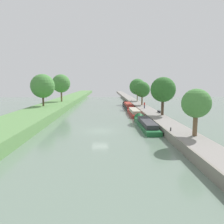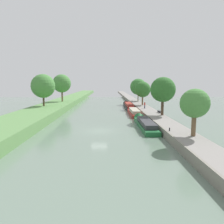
% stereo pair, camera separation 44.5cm
% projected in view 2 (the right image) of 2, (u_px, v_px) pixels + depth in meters
% --- Properties ---
extents(ground_plane, '(160.00, 160.00, 0.00)m').
position_uv_depth(ground_plane, '(99.00, 131.00, 33.82)').
color(ground_plane, slate).
extents(left_grassy_bank, '(8.38, 260.00, 1.67)m').
position_uv_depth(left_grassy_bank, '(12.00, 126.00, 33.45)').
color(left_grassy_bank, '#5B894C').
rests_on(left_grassy_bank, ground_plane).
extents(right_towpath, '(3.49, 260.00, 1.12)m').
position_uv_depth(right_towpath, '(169.00, 127.00, 33.96)').
color(right_towpath, gray).
rests_on(right_towpath, ground_plane).
extents(stone_quay, '(0.25, 260.00, 1.17)m').
position_uv_depth(stone_quay, '(157.00, 127.00, 33.92)').
color(stone_quay, gray).
rests_on(stone_quay, ground_plane).
extents(narrowboat_green, '(2.19, 14.24, 2.08)m').
position_uv_depth(narrowboat_green, '(145.00, 123.00, 37.04)').
color(narrowboat_green, '#1E6033').
rests_on(narrowboat_green, ground_plane).
extents(narrowboat_red, '(2.12, 12.89, 2.11)m').
position_uv_depth(narrowboat_red, '(134.00, 112.00, 51.16)').
color(narrowboat_red, maroon).
rests_on(narrowboat_red, ground_plane).
extents(narrowboat_black, '(2.19, 16.74, 2.13)m').
position_uv_depth(narrowboat_black, '(128.00, 106.00, 65.61)').
color(narrowboat_black, black).
rests_on(narrowboat_black, ground_plane).
extents(tree_rightbank_near, '(3.47, 3.47, 5.69)m').
position_uv_depth(tree_rightbank_near, '(195.00, 104.00, 25.56)').
color(tree_rightbank_near, brown).
rests_on(tree_rightbank_near, right_towpath).
extents(tree_rightbank_midnear, '(4.89, 4.89, 7.48)m').
position_uv_depth(tree_rightbank_midnear, '(163.00, 90.00, 42.08)').
color(tree_rightbank_midnear, '#4C3828').
rests_on(tree_rightbank_midnear, right_towpath).
extents(tree_rightbank_midfar, '(4.44, 4.44, 6.67)m').
position_uv_depth(tree_rightbank_midfar, '(143.00, 90.00, 61.36)').
color(tree_rightbank_midfar, brown).
rests_on(tree_rightbank_midfar, right_towpath).
extents(tree_rightbank_far, '(5.61, 5.61, 7.75)m').
position_uv_depth(tree_rightbank_far, '(138.00, 87.00, 75.23)').
color(tree_rightbank_far, brown).
rests_on(tree_rightbank_far, right_towpath).
extents(tree_leftbank_downstream, '(5.59, 5.59, 8.37)m').
position_uv_depth(tree_leftbank_downstream, '(62.00, 84.00, 66.57)').
color(tree_leftbank_downstream, brown).
rests_on(tree_leftbank_downstream, left_grassy_bank).
extents(tree_leftbank_upstream, '(5.87, 5.87, 7.93)m').
position_uv_depth(tree_leftbank_upstream, '(43.00, 86.00, 53.37)').
color(tree_leftbank_upstream, '#4C3828').
rests_on(tree_leftbank_upstream, left_grassy_bank).
extents(person_walking, '(0.34, 0.34, 1.66)m').
position_uv_depth(person_walking, '(145.00, 105.00, 53.74)').
color(person_walking, '#282D42').
rests_on(person_walking, right_towpath).
extents(mooring_bollard_near, '(0.16, 0.16, 0.45)m').
position_uv_depth(mooring_bollard_near, '(170.00, 129.00, 28.68)').
color(mooring_bollard_near, black).
rests_on(mooring_bollard_near, right_towpath).
extents(mooring_bollard_far, '(0.16, 0.16, 0.45)m').
position_uv_depth(mooring_bollard_far, '(132.00, 101.00, 73.13)').
color(mooring_bollard_far, black).
rests_on(mooring_bollard_far, right_towpath).
extents(park_bench, '(0.44, 1.50, 0.47)m').
position_uv_depth(park_bench, '(159.00, 111.00, 46.09)').
color(park_bench, '#333338').
rests_on(park_bench, right_towpath).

